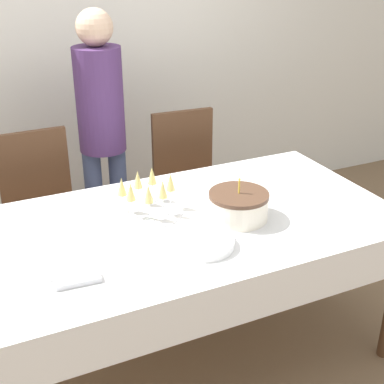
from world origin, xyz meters
name	(u,v)px	position (x,y,z in m)	size (l,w,h in m)	color
ground_plane	(177,353)	(0.00, 0.00, 0.00)	(12.00, 12.00, 0.00)	brown
wall_back	(75,37)	(0.00, 1.64, 1.35)	(8.00, 0.05, 2.70)	silver
dining_table	(175,242)	(0.00, 0.00, 0.66)	(2.06, 1.06, 0.76)	white
dining_chair_far_left	(42,210)	(-0.46, 0.85, 0.54)	(0.43, 0.43, 0.97)	#51331E
dining_chair_far_right	(189,182)	(0.46, 0.85, 0.54)	(0.44, 0.44, 0.97)	#51331E
birthday_cake	(238,206)	(0.28, -0.08, 0.83)	(0.28, 0.28, 0.20)	silver
champagne_tray	(147,196)	(-0.08, 0.15, 0.85)	(0.34, 0.34, 0.18)	silver
plate_stack_main	(203,243)	(0.02, -0.24, 0.78)	(0.26, 0.26, 0.03)	white
cake_knife	(250,239)	(0.23, -0.27, 0.77)	(0.28, 0.15, 0.00)	silver
fork_pile	(78,281)	(-0.52, -0.28, 0.77)	(0.17, 0.07, 0.02)	silver
napkin_pile	(64,266)	(-0.54, -0.16, 0.77)	(0.15, 0.15, 0.01)	white
person_standing	(101,120)	(-0.03, 1.03, 0.96)	(0.28, 0.28, 1.60)	#3F4C72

